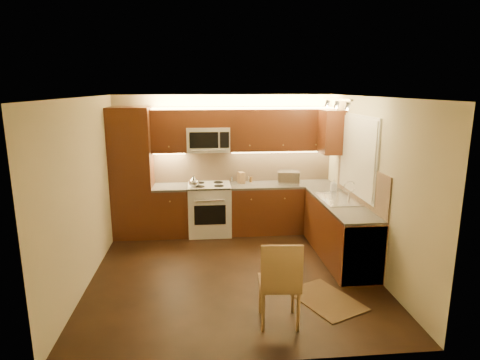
{
  "coord_description": "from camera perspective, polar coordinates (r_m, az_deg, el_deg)",
  "views": [
    {
      "loc": [
        -0.42,
        -5.43,
        2.62
      ],
      "look_at": [
        0.15,
        0.55,
        1.25
      ],
      "focal_mm": 30.32,
      "sensor_mm": 36.0,
      "label": 1
    }
  ],
  "objects": [
    {
      "name": "dishwasher",
      "position": [
        5.97,
        16.0,
        -9.21
      ],
      "size": [
        0.58,
        0.6,
        0.84
      ],
      "primitive_type": "cube",
      "color": "silver",
      "rests_on": "floor"
    },
    {
      "name": "window_frame",
      "position": [
        6.53,
        16.28,
        3.34
      ],
      "size": [
        0.03,
        1.44,
        1.24
      ],
      "primitive_type": "cube",
      "color": "silver",
      "rests_on": "wall_right"
    },
    {
      "name": "spice_jar_b",
      "position": [
        7.58,
        0.51,
        0.1
      ],
      "size": [
        0.05,
        0.05,
        0.09
      ],
      "primitive_type": "cylinder",
      "rotation": [
        0.0,
        0.0,
        -0.25
      ],
      "color": "brown",
      "rests_on": "counter_back_right"
    },
    {
      "name": "upper_cab_bridge",
      "position": [
        7.27,
        -4.55,
        8.68
      ],
      "size": [
        0.76,
        0.35,
        0.31
      ],
      "primitive_type": "cube",
      "color": "#47240F",
      "rests_on": "wall_back"
    },
    {
      "name": "backsplash_right",
      "position": [
        6.47,
        16.58,
        -0.38
      ],
      "size": [
        0.02,
        2.0,
        0.6
      ],
      "primitive_type": "cube",
      "color": "tan",
      "rests_on": "wall_right"
    },
    {
      "name": "knife_block",
      "position": [
        7.45,
        0.2,
        0.33
      ],
      "size": [
        0.14,
        0.17,
        0.21
      ],
      "primitive_type": "cube",
      "rotation": [
        0.0,
        0.0,
        0.35
      ],
      "color": "olive",
      "rests_on": "counter_back_right"
    },
    {
      "name": "wall_back",
      "position": [
        7.57,
        -2.18,
        2.42
      ],
      "size": [
        4.0,
        0.01,
        2.5
      ],
      "primitive_type": "cube",
      "color": "beige",
      "rests_on": "ground"
    },
    {
      "name": "stove",
      "position": [
        7.43,
        -4.3,
        -4.09
      ],
      "size": [
        0.76,
        0.65,
        0.92
      ],
      "primitive_type": null,
      "color": "silver",
      "rests_on": "floor"
    },
    {
      "name": "counter_back_right",
      "position": [
        7.48,
        5.95,
        -0.66
      ],
      "size": [
        1.92,
        0.6,
        0.04
      ],
      "primitive_type": "cube",
      "color": "#34322F",
      "rests_on": "base_cab_back_right"
    },
    {
      "name": "backsplash_back",
      "position": [
        7.59,
        0.46,
        2.08
      ],
      "size": [
        3.3,
        0.02,
        0.6
      ],
      "primitive_type": "cube",
      "color": "tan",
      "rests_on": "wall_back"
    },
    {
      "name": "faucet",
      "position": [
        6.6,
        15.13,
        -1.37
      ],
      "size": [
        0.2,
        0.04,
        0.3
      ],
      "primitive_type": null,
      "color": "silver",
      "rests_on": "counter_right"
    },
    {
      "name": "spice_jar_c",
      "position": [
        7.58,
        -1.08,
        0.12
      ],
      "size": [
        0.06,
        0.06,
        0.1
      ],
      "primitive_type": "cylinder",
      "rotation": [
        0.0,
        0.0,
        0.42
      ],
      "color": "silver",
      "rests_on": "counter_back_right"
    },
    {
      "name": "counter_right",
      "position": [
        6.44,
        14.01,
        -3.21
      ],
      "size": [
        0.6,
        2.0,
        0.04
      ],
      "primitive_type": "cube",
      "color": "#34322F",
      "rests_on": "base_cab_right"
    },
    {
      "name": "spice_jar_a",
      "position": [
        7.56,
        1.27,
        0.12
      ],
      "size": [
        0.06,
        0.06,
        0.11
      ],
      "primitive_type": "cylinder",
      "rotation": [
        0.0,
        0.0,
        0.19
      ],
      "color": "silver",
      "rests_on": "counter_back_right"
    },
    {
      "name": "base_cab_back_left",
      "position": [
        7.48,
        -9.61,
        -4.36
      ],
      "size": [
        0.62,
        0.6,
        0.86
      ],
      "primitive_type": "cube",
      "color": "#47240F",
      "rests_on": "floor"
    },
    {
      "name": "window_blinds",
      "position": [
        6.52,
        16.12,
        3.34
      ],
      "size": [
        0.02,
        1.36,
        1.16
      ],
      "primitive_type": "cube",
      "color": "silver",
      "rests_on": "wall_right"
    },
    {
      "name": "microwave",
      "position": [
        7.3,
        -4.49,
        5.73
      ],
      "size": [
        0.76,
        0.38,
        0.44
      ],
      "primitive_type": null,
      "color": "silver",
      "rests_on": "wall_back"
    },
    {
      "name": "base_cab_back_right",
      "position": [
        7.6,
        5.87,
        -3.96
      ],
      "size": [
        1.92,
        0.6,
        0.86
      ],
      "primitive_type": "cube",
      "color": "#47240F",
      "rests_on": "floor"
    },
    {
      "name": "floor",
      "position": [
        6.04,
        -0.94,
        -12.85
      ],
      "size": [
        4.0,
        4.0,
        0.01
      ],
      "primitive_type": "cube",
      "color": "black",
      "rests_on": "ground"
    },
    {
      "name": "track_light_bar",
      "position": [
        6.16,
        13.47,
        11.01
      ],
      "size": [
        0.04,
        1.2,
        0.03
      ],
      "primitive_type": "cube",
      "color": "silver",
      "rests_on": "ceiling"
    },
    {
      "name": "toaster_oven",
      "position": [
        7.46,
        6.84,
        0.35
      ],
      "size": [
        0.43,
        0.35,
        0.23
      ],
      "primitive_type": "cube",
      "rotation": [
        0.0,
        0.0,
        -0.17
      ],
      "color": "silver",
      "rests_on": "counter_back_right"
    },
    {
      "name": "base_cab_right",
      "position": [
        6.58,
        13.79,
        -6.98
      ],
      "size": [
        0.6,
        2.0,
        0.86
      ],
      "primitive_type": "cube",
      "color": "#47240F",
      "rests_on": "floor"
    },
    {
      "name": "upper_cab_back_left",
      "position": [
        7.31,
        -9.97,
        6.82
      ],
      "size": [
        0.62,
        0.35,
        0.75
      ],
      "primitive_type": "cube",
      "color": "#47240F",
      "rests_on": "wall_back"
    },
    {
      "name": "counter_back_left",
      "position": [
        7.36,
        -9.74,
        -1.01
      ],
      "size": [
        0.62,
        0.6,
        0.04
      ],
      "primitive_type": "cube",
      "color": "#34322F",
      "rests_on": "base_cab_back_left"
    },
    {
      "name": "soap_bottle",
      "position": [
        7.08,
        13.05,
        -0.69
      ],
      "size": [
        0.1,
        0.1,
        0.2
      ],
      "primitive_type": "imported",
      "rotation": [
        0.0,
        0.0,
        -0.1
      ],
      "color": "silver",
      "rests_on": "counter_right"
    },
    {
      "name": "rug",
      "position": [
        5.45,
        11.96,
        -16.12
      ],
      "size": [
        0.95,
        1.11,
        0.01
      ],
      "primitive_type": "cube",
      "rotation": [
        0.0,
        0.0,
        0.43
      ],
      "color": "black",
      "rests_on": "floor"
    },
    {
      "name": "upper_cab_right_corner",
      "position": [
        7.23,
        12.76,
        6.62
      ],
      "size": [
        0.35,
        0.5,
        0.75
      ],
      "primitive_type": "cube",
      "color": "#47240F",
      "rests_on": "wall_right"
    },
    {
      "name": "wall_left",
      "position": [
        5.82,
        -21.04,
        -1.66
      ],
      "size": [
        0.01,
        4.0,
        2.5
      ],
      "primitive_type": "cube",
      "color": "beige",
      "rests_on": "ground"
    },
    {
      "name": "spice_jar_d",
      "position": [
        7.54,
        1.57,
        0.07
      ],
      "size": [
        0.05,
        0.05,
        0.1
      ],
      "primitive_type": "cylinder",
      "rotation": [
        0.0,
        0.0,
        0.13
      ],
      "color": "brown",
      "rests_on": "counter_back_right"
    },
    {
      "name": "dining_chair",
      "position": [
        4.7,
        5.53,
        -13.95
      ],
      "size": [
        0.48,
        0.48,
        1.01
      ],
      "primitive_type": null,
      "rotation": [
        0.0,
        0.0,
        -0.07
      ],
      "color": "olive",
      "rests_on": "floor"
    },
    {
      "name": "sink",
      "position": [
        6.56,
        13.62,
        -2.05
      ],
      "size": [
        0.52,
        0.86,
        0.15
      ],
      "primitive_type": null,
      "color": "silver",
      "rests_on": "counter_right"
    },
    {
      "name": "wall_right",
      "position": [
        6.1,
        18.09,
        -0.78
      ],
      "size": [
        0.01,
        4.0,
        2.5
      ],
      "primitive_type": "cube",
      "color": "beige",
      "rests_on": "ground"
    },
    {
      "name": "kettle",
      "position": [
        7.12,
        -6.5,
        -0.17
      ],
      "size": [
        0.22,
        0.22,
        0.21
      ],
      "primitive_type": null,
      "rotation": [
        0.0,
        0.0,
        -0.2
      ],
      "color": "silver",
      "rests_on": "stove"
    },
    {
      "name": "pantry",
      "position": [
        7.38,
        -14.93,
        0.93
      ],
      "size": [
        0.7,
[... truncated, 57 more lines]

